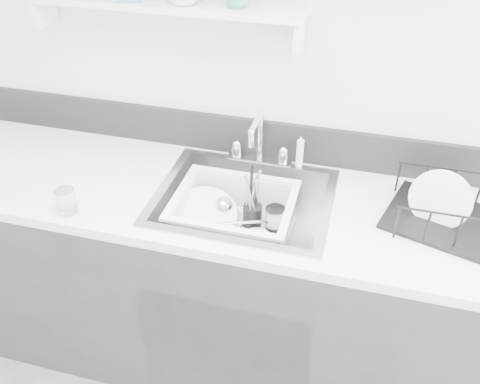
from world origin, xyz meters
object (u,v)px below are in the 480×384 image
(dish_rack, at_px, (455,207))
(wash_tub, at_px, (234,217))
(counter_run, at_px, (243,286))
(sink, at_px, (243,217))

(dish_rack, bearing_deg, wash_tub, -158.87)
(counter_run, xyz_separation_m, sink, (0.00, 0.00, 0.37))
(sink, height_order, dish_rack, dish_rack)
(sink, relative_size, dish_rack, 1.55)
(sink, height_order, wash_tub, sink)
(wash_tub, bearing_deg, sink, 28.31)
(counter_run, height_order, sink, sink)
(dish_rack, bearing_deg, counter_run, -160.07)
(sink, relative_size, wash_tub, 1.45)
(counter_run, height_order, dish_rack, dish_rack)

